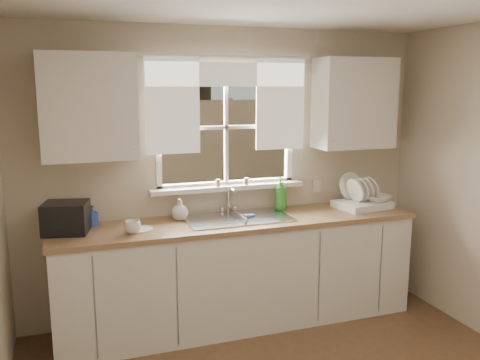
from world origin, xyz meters
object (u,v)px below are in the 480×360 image
object	(u,v)px
black_appliance	(66,218)
cup	(132,227)
soap_bottle_a	(281,194)
dish_rack	(361,200)

from	to	relation	value
black_appliance	cup	bearing A→B (deg)	-8.08
black_appliance	soap_bottle_a	bearing A→B (deg)	16.95
dish_rack	soap_bottle_a	size ratio (longest dim) A/B	1.72
dish_rack	black_appliance	size ratio (longest dim) A/B	1.59
dish_rack	black_appliance	world-z (taller)	dish_rack
black_appliance	dish_rack	bearing A→B (deg)	12.17
cup	black_appliance	distance (m)	0.51
cup	black_appliance	bearing A→B (deg)	169.53
soap_bottle_a	black_appliance	size ratio (longest dim) A/B	0.92
dish_rack	black_appliance	xyz separation A→B (m)	(-2.55, 0.03, 0.05)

